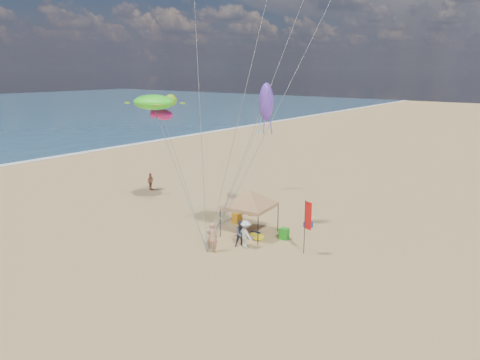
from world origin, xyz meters
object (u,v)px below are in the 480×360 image
at_px(cooler_red, 242,230).
at_px(person_near_c, 246,234).
at_px(cooler_blue, 308,225).
at_px(person_near_b, 241,234).
at_px(chair_green, 284,234).
at_px(feather_flag, 307,219).
at_px(person_near_a, 212,237).
at_px(person_far_a, 150,181).
at_px(canopy_tent, 250,192).
at_px(chair_yellow, 236,218).
at_px(beach_cart, 256,236).

distance_m(cooler_red, person_near_c, 2.69).
bearing_deg(cooler_blue, person_near_b, -105.19).
bearing_deg(cooler_red, chair_green, 14.91).
distance_m(feather_flag, person_near_a, 5.63).
height_order(cooler_blue, person_far_a, person_far_a).
height_order(canopy_tent, feather_flag, canopy_tent).
xyz_separation_m(person_near_c, person_far_a, (-14.82, 5.58, -0.09)).
xyz_separation_m(chair_green, person_near_a, (-2.23, -4.35, 0.57)).
distance_m(person_near_a, person_near_c, 2.07).
bearing_deg(person_near_a, chair_yellow, -96.88).
height_order(cooler_red, beach_cart, cooler_red).
distance_m(canopy_tent, person_near_b, 3.00).
bearing_deg(person_near_b, canopy_tent, 60.75).
distance_m(canopy_tent, feather_flag, 4.69).
bearing_deg(chair_yellow, beach_cart, -30.84).
bearing_deg(canopy_tent, person_near_c, -59.17).
bearing_deg(person_near_b, chair_green, 9.97).
relative_size(canopy_tent, person_near_a, 2.98).
bearing_deg(person_far_a, beach_cart, -123.42).
xyz_separation_m(feather_flag, cooler_blue, (-2.22, 4.17, -1.97)).
bearing_deg(person_near_b, beach_cart, 37.05).
distance_m(canopy_tent, person_near_c, 3.09).
bearing_deg(person_far_a, canopy_tent, -122.36).
height_order(person_near_b, person_far_a, person_near_b).
bearing_deg(person_near_a, cooler_red, -110.78).
bearing_deg(beach_cart, feather_flag, -2.28).
xyz_separation_m(chair_green, person_near_b, (-1.38, -2.65, 0.46)).
xyz_separation_m(feather_flag, person_near_a, (-4.57, -3.05, -1.24)).
distance_m(person_near_c, person_far_a, 15.84).
height_order(cooler_blue, chair_yellow, chair_yellow).
relative_size(chair_green, person_far_a, 0.45).
xyz_separation_m(cooler_red, person_near_a, (0.56, -3.61, 0.73)).
relative_size(chair_green, person_near_b, 0.43).
distance_m(cooler_blue, beach_cart, 4.29).
bearing_deg(person_far_a, chair_yellow, -119.07).
distance_m(cooler_red, chair_yellow, 2.03).
xyz_separation_m(feather_flag, chair_yellow, (-6.65, 1.90, -1.81)).
relative_size(canopy_tent, person_near_b, 3.39).
height_order(feather_flag, person_near_c, feather_flag).
bearing_deg(beach_cart, cooler_red, 163.91).
xyz_separation_m(feather_flag, chair_green, (-2.34, 1.30, -1.81)).
distance_m(chair_green, person_near_c, 2.91).
bearing_deg(canopy_tent, cooler_red, -168.68).
relative_size(chair_yellow, person_near_b, 0.43).
bearing_deg(person_far_a, feather_flag, -120.78).
bearing_deg(chair_green, chair_yellow, 172.09).
xyz_separation_m(cooler_red, person_near_c, (1.75, -1.92, 0.68)).
height_order(person_near_a, person_far_a, person_near_a).
relative_size(chair_green, beach_cart, 0.78).
bearing_deg(cooler_blue, person_near_c, -101.80).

